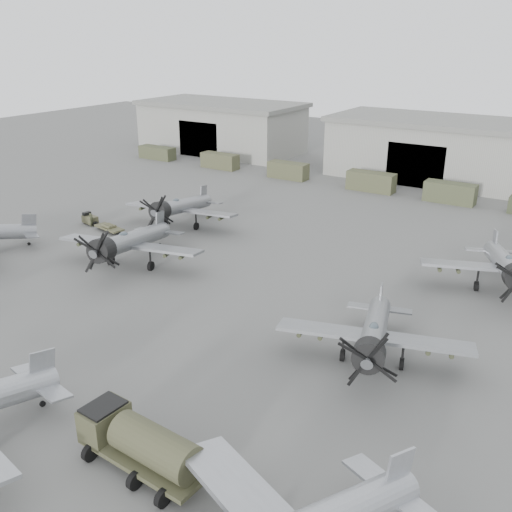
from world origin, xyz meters
The scene contains 15 objects.
ground centered at (0.00, 0.00, 0.00)m, with size 220.00×220.00×0.00m, color #575855.
hangar_left centered at (-38.00, 61.96, 4.37)m, with size 29.00×14.80×8.70m.
hangar_center centered at (0.00, 61.96, 4.37)m, with size 29.00×14.80×8.70m.
support_truck_0 centered at (-42.93, 50.00, 1.06)m, with size 6.62×2.20×2.11m, color #42462E.
support_truck_1 centered at (-29.70, 50.00, 1.18)m, with size 6.19×2.20×2.36m, color #484A30.
support_truck_2 centered at (-17.25, 50.00, 1.19)m, with size 6.04×2.20×2.39m, color #484A30.
support_truck_3 centered at (-4.25, 50.00, 1.29)m, with size 6.53×2.20×2.57m, color #484A30.
support_truck_4 centered at (6.38, 50.00, 1.28)m, with size 6.35×2.20×2.56m, color #43482F.
aircraft_mid_1 centered at (-12.39, 12.27, 2.51)m, with size 13.90×12.51×5.53m.
aircraft_mid_2 centered at (12.65, 8.78, 2.30)m, with size 12.67×11.41×5.07m.
aircraft_far_0 centered at (-15.99, 23.72, 2.37)m, with size 13.14×11.83×5.22m.
aircraft_far_1 centered at (17.59, 25.05, 2.46)m, with size 13.43×12.12×5.41m.
fuel_tanker centered at (6.65, -6.26, 1.59)m, with size 7.30×3.02×2.77m.
tug_trailer centered at (-23.88, 18.90, 0.50)m, with size 6.72×2.41×1.33m.
ground_crew centered at (-24.42, 18.60, 0.79)m, with size 0.57×0.38×1.57m, color #3D402A.
Camera 1 is at (23.65, -22.20, 20.31)m, focal length 40.00 mm.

